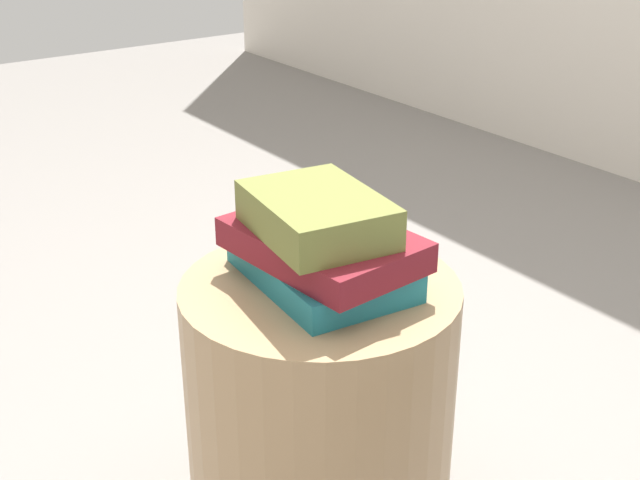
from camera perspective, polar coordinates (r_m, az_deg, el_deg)
side_table at (r=1.43m, az=0.00°, el=-11.83°), size 0.43×0.43×0.49m
book_teal at (r=1.30m, az=0.13°, el=-1.84°), size 0.29×0.22×0.04m
book_maroon at (r=1.27m, az=0.19°, el=-0.27°), size 0.30×0.21×0.05m
book_olive at (r=1.24m, az=-0.21°, el=1.71°), size 0.24×0.19×0.06m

